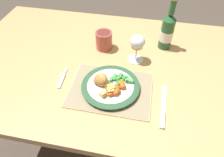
{
  "coord_description": "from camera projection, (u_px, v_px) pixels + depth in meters",
  "views": [
    {
      "loc": [
        0.14,
        -0.71,
        1.39
      ],
      "look_at": [
        0.03,
        -0.14,
        0.78
      ],
      "focal_mm": 32.0,
      "sensor_mm": 36.0,
      "label": 1
    }
  ],
  "objects": [
    {
      "name": "wine_glass",
      "position": [
        137.0,
        43.0,
        0.92
      ],
      "size": [
        0.08,
        0.08,
        0.14
      ],
      "color": "silver",
      "rests_on": "dining_table"
    },
    {
      "name": "dining_table",
      "position": [
        112.0,
        75.0,
        1.03
      ],
      "size": [
        1.51,
        0.9,
        0.74
      ],
      "color": "tan",
      "rests_on": "ground"
    },
    {
      "name": "table_knife",
      "position": [
        163.0,
        109.0,
        0.78
      ],
      "size": [
        0.02,
        0.22,
        0.01
      ],
      "color": "silver",
      "rests_on": "dining_table"
    },
    {
      "name": "placemat",
      "position": [
        111.0,
        89.0,
        0.85
      ],
      "size": [
        0.35,
        0.26,
        0.01
      ],
      "color": "#CCB789",
      "rests_on": "dining_table"
    },
    {
      "name": "roast_potatoes",
      "position": [
        109.0,
        91.0,
        0.8
      ],
      "size": [
        0.06,
        0.07,
        0.03
      ],
      "color": "gold",
      "rests_on": "dinner_plate"
    },
    {
      "name": "green_beans_pile",
      "position": [
        121.0,
        80.0,
        0.85
      ],
      "size": [
        0.1,
        0.09,
        0.02
      ],
      "color": "#338438",
      "rests_on": "dinner_plate"
    },
    {
      "name": "ground_plane",
      "position": [
        112.0,
        136.0,
        1.51
      ],
      "size": [
        6.0,
        6.0,
        0.0
      ],
      "primitive_type": "plane",
      "color": "#4C4238"
    },
    {
      "name": "dinner_plate",
      "position": [
        111.0,
        86.0,
        0.84
      ],
      "size": [
        0.25,
        0.25,
        0.02
      ],
      "color": "silver",
      "rests_on": "placemat"
    },
    {
      "name": "bottle",
      "position": [
        167.0,
        31.0,
        0.99
      ],
      "size": [
        0.07,
        0.07,
        0.27
      ],
      "color": "#23562D",
      "rests_on": "dining_table"
    },
    {
      "name": "glazed_carrots",
      "position": [
        117.0,
        89.0,
        0.81
      ],
      "size": [
        0.08,
        0.09,
        0.02
      ],
      "color": "orange",
      "rests_on": "dinner_plate"
    },
    {
      "name": "drinking_cup",
      "position": [
        104.0,
        40.0,
        1.02
      ],
      "size": [
        0.08,
        0.08,
        0.09
      ],
      "color": "#B24C42",
      "rests_on": "dining_table"
    },
    {
      "name": "fork",
      "position": [
        62.0,
        79.0,
        0.89
      ],
      "size": [
        0.02,
        0.13,
        0.01
      ],
      "color": "silver",
      "rests_on": "dining_table"
    },
    {
      "name": "breaded_croquettes",
      "position": [
        101.0,
        80.0,
        0.83
      ],
      "size": [
        0.08,
        0.08,
        0.04
      ],
      "color": "#A87033",
      "rests_on": "dinner_plate"
    }
  ]
}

